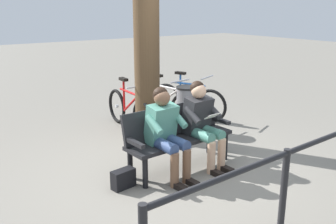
{
  "coord_description": "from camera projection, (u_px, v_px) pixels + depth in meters",
  "views": [
    {
      "loc": [
        2.79,
        3.73,
        2.19
      ],
      "look_at": [
        -0.15,
        -0.39,
        0.75
      ],
      "focal_mm": 39.83,
      "sensor_mm": 36.0,
      "label": 1
    }
  ],
  "objects": [
    {
      "name": "litter_bin",
      "position": [
        187.0,
        109.0,
        6.68
      ],
      "size": [
        0.39,
        0.39,
        0.82
      ],
      "color": "slate",
      "rests_on": "ground"
    },
    {
      "name": "person_companion",
      "position": [
        166.0,
        129.0,
        4.79
      ],
      "size": [
        0.51,
        0.78,
        1.2
      ],
      "rotation": [
        0.0,
        0.0,
        0.06
      ],
      "color": "#4C8C7A",
      "rests_on": "ground"
    },
    {
      "name": "handbag",
      "position": [
        123.0,
        179.0,
        4.63
      ],
      "size": [
        0.32,
        0.18,
        0.24
      ],
      "primitive_type": "cube",
      "rotation": [
        0.0,
        0.0,
        0.14
      ],
      "color": "black",
      "rests_on": "ground"
    },
    {
      "name": "bench",
      "position": [
        177.0,
        132.0,
        5.15
      ],
      "size": [
        1.62,
        0.57,
        0.87
      ],
      "rotation": [
        0.0,
        0.0,
        0.06
      ],
      "color": "black",
      "rests_on": "ground"
    },
    {
      "name": "person_reading",
      "position": [
        202.0,
        120.0,
        5.17
      ],
      "size": [
        0.51,
        0.78,
        1.2
      ],
      "rotation": [
        0.0,
        0.0,
        0.06
      ],
      "color": "#262628",
      "rests_on": "ground"
    },
    {
      "name": "railing_fence",
      "position": [
        285.0,
        173.0,
        3.68
      ],
      "size": [
        3.47,
        0.21,
        0.85
      ],
      "rotation": [
        0.0,
        0.0,
        0.04
      ],
      "color": "black",
      "rests_on": "ground"
    },
    {
      "name": "bicycle_orange",
      "position": [
        129.0,
        111.0,
        6.77
      ],
      "size": [
        0.48,
        1.68,
        0.94
      ],
      "rotation": [
        0.0,
        0.0,
        1.53
      ],
      "color": "black",
      "rests_on": "ground"
    },
    {
      "name": "tree_trunk",
      "position": [
        146.0,
        26.0,
        6.06
      ],
      "size": [
        0.43,
        0.43,
        3.75
      ],
      "primitive_type": "cylinder",
      "color": "#4C3823",
      "rests_on": "ground"
    },
    {
      "name": "ground_plane",
      "position": [
        176.0,
        173.0,
        5.08
      ],
      "size": [
        40.0,
        40.0,
        0.0
      ],
      "primitive_type": "plane",
      "color": "slate"
    },
    {
      "name": "bicycle_black",
      "position": [
        188.0,
        101.0,
        7.46
      ],
      "size": [
        0.72,
        1.58,
        0.94
      ],
      "rotation": [
        0.0,
        0.0,
        1.96
      ],
      "color": "black",
      "rests_on": "ground"
    },
    {
      "name": "bicycle_green",
      "position": [
        164.0,
        105.0,
        7.19
      ],
      "size": [
        0.48,
        1.67,
        0.94
      ],
      "rotation": [
        0.0,
        0.0,
        1.74
      ],
      "color": "black",
      "rests_on": "ground"
    }
  ]
}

